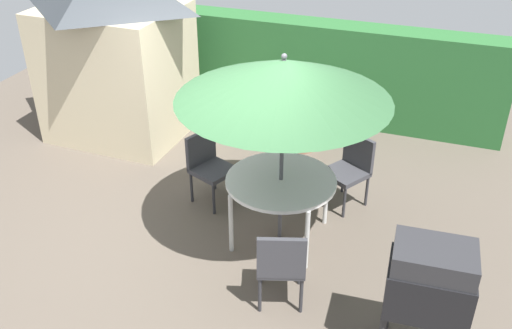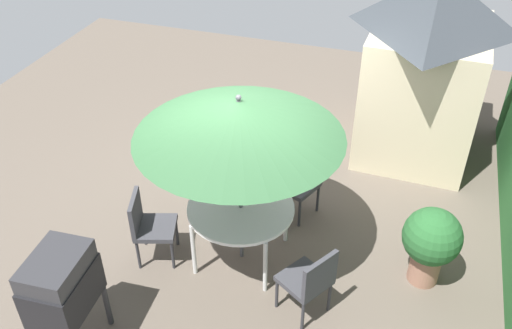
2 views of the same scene
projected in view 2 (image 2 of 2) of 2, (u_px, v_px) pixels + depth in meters
The scene contains 9 objects.
ground_plane at pixel (245, 212), 7.40m from camera, with size 11.00×11.00×0.00m, color brown.
garden_shed at pixel (426, 65), 7.86m from camera, with size 2.04×1.70×2.70m.
patio_table at pixel (241, 211), 6.32m from camera, with size 1.22×1.22×0.78m.
patio_umbrella at pixel (239, 119), 5.60m from camera, with size 2.22×2.22×2.22m.
bbq_grill at pixel (61, 285), 5.25m from camera, with size 0.73×0.54×1.20m.
chair_near_shed at pixel (302, 177), 7.15m from camera, with size 0.61×0.60×0.90m.
chair_far_side at pixel (148, 223), 6.43m from camera, with size 0.58×0.58×0.90m.
chair_toward_hedge at pixel (310, 280), 5.73m from camera, with size 0.64×0.64×0.90m.
potted_plant_by_shed at pixel (431, 241), 6.09m from camera, with size 0.65×0.65×0.99m.
Camera 2 is at (5.29, 1.88, 4.86)m, focal length 38.91 mm.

